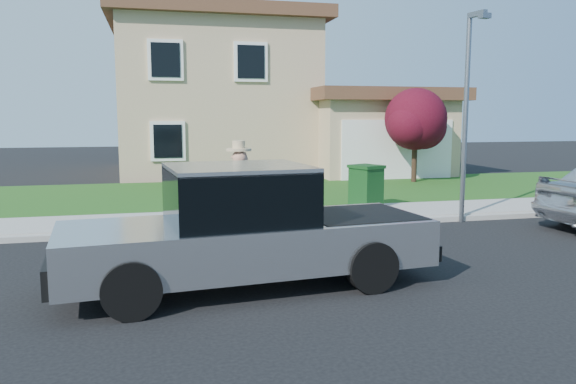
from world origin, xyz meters
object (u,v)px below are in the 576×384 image
object	(u,v)px
pickup_truck	(246,230)
trash_bin	(366,186)
woman	(239,195)
ornamental_tree	(416,122)
street_lamp	(468,105)

from	to	relation	value
pickup_truck	trash_bin	world-z (taller)	pickup_truck
trash_bin	pickup_truck	bearing A→B (deg)	-148.31
woman	ornamental_tree	distance (m)	11.46
pickup_truck	trash_bin	distance (m)	7.08
pickup_truck	ornamental_tree	world-z (taller)	ornamental_tree
pickup_truck	ornamental_tree	xyz separation A→B (m)	(8.19, 11.07, 1.47)
street_lamp	pickup_truck	bearing A→B (deg)	-156.70
woman	street_lamp	world-z (taller)	street_lamp
ornamental_tree	trash_bin	distance (m)	6.88
pickup_truck	ornamental_tree	size ratio (longest dim) A/B	1.65
pickup_truck	street_lamp	world-z (taller)	street_lamp
ornamental_tree	pickup_truck	bearing A→B (deg)	-126.51
pickup_truck	trash_bin	xyz separation A→B (m)	(4.15, 5.73, -0.14)
woman	street_lamp	xyz separation A→B (m)	(5.58, 1.00, 1.81)
ornamental_tree	trash_bin	bearing A→B (deg)	-127.13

